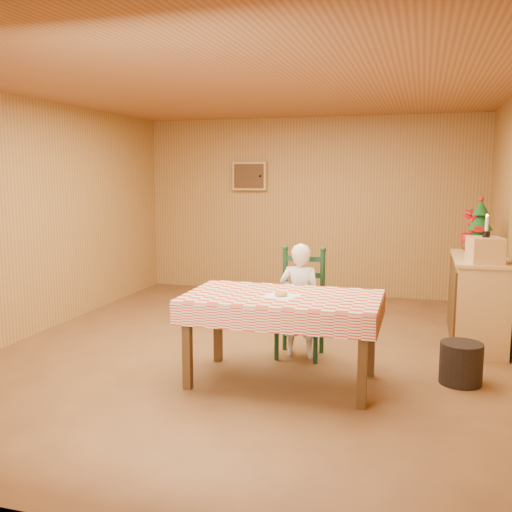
{
  "coord_description": "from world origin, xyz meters",
  "views": [
    {
      "loc": [
        1.62,
        -5.35,
        1.79
      ],
      "look_at": [
        0.0,
        0.2,
        0.95
      ],
      "focal_mm": 40.0,
      "sensor_mm": 36.0,
      "label": 1
    }
  ],
  "objects_px": {
    "storage_bin": "(461,363)",
    "crate": "(485,250)",
    "shelf_unit": "(477,301)",
    "dining_table": "(282,304)",
    "ladder_chair": "(301,305)",
    "seated_child": "(300,301)",
    "christmas_tree": "(480,228)"
  },
  "relations": [
    {
      "from": "ladder_chair",
      "to": "seated_child",
      "type": "bearing_deg",
      "value": -90.0
    },
    {
      "from": "seated_child",
      "to": "crate",
      "type": "xyz_separation_m",
      "value": [
        1.71,
        0.54,
        0.49
      ]
    },
    {
      "from": "storage_bin",
      "to": "crate",
      "type": "bearing_deg",
      "value": 75.23
    },
    {
      "from": "crate",
      "to": "christmas_tree",
      "type": "distance_m",
      "value": 0.67
    },
    {
      "from": "shelf_unit",
      "to": "crate",
      "type": "relative_size",
      "value": 4.13
    },
    {
      "from": "shelf_unit",
      "to": "storage_bin",
      "type": "xyz_separation_m",
      "value": [
        -0.22,
        -1.27,
        -0.29
      ]
    },
    {
      "from": "dining_table",
      "to": "shelf_unit",
      "type": "distance_m",
      "value": 2.39
    },
    {
      "from": "crate",
      "to": "dining_table",
      "type": "bearing_deg",
      "value": -143.48
    },
    {
      "from": "ladder_chair",
      "to": "shelf_unit",
      "type": "relative_size",
      "value": 0.87
    },
    {
      "from": "dining_table",
      "to": "storage_bin",
      "type": "height_order",
      "value": "dining_table"
    },
    {
      "from": "ladder_chair",
      "to": "storage_bin",
      "type": "bearing_deg",
      "value": -14.72
    },
    {
      "from": "seated_child",
      "to": "dining_table",
      "type": "bearing_deg",
      "value": 90.0
    },
    {
      "from": "ladder_chair",
      "to": "shelf_unit",
      "type": "xyz_separation_m",
      "value": [
        1.7,
        0.88,
        -0.04
      ]
    },
    {
      "from": "ladder_chair",
      "to": "christmas_tree",
      "type": "xyz_separation_m",
      "value": [
        1.71,
        1.13,
        0.71
      ]
    },
    {
      "from": "seated_child",
      "to": "shelf_unit",
      "type": "bearing_deg",
      "value": -151.17
    },
    {
      "from": "dining_table",
      "to": "crate",
      "type": "xyz_separation_m",
      "value": [
        1.71,
        1.27,
        0.37
      ]
    },
    {
      "from": "crate",
      "to": "storage_bin",
      "type": "xyz_separation_m",
      "value": [
        -0.23,
        -0.87,
        -0.88
      ]
    },
    {
      "from": "dining_table",
      "to": "crate",
      "type": "height_order",
      "value": "crate"
    },
    {
      "from": "crate",
      "to": "storage_bin",
      "type": "distance_m",
      "value": 1.26
    },
    {
      "from": "shelf_unit",
      "to": "crate",
      "type": "xyz_separation_m",
      "value": [
        0.01,
        -0.4,
        0.59
      ]
    },
    {
      "from": "dining_table",
      "to": "seated_child",
      "type": "bearing_deg",
      "value": 90.0
    },
    {
      "from": "crate",
      "to": "storage_bin",
      "type": "height_order",
      "value": "crate"
    },
    {
      "from": "crate",
      "to": "christmas_tree",
      "type": "xyz_separation_m",
      "value": [
        -0.0,
        0.65,
        0.16
      ]
    },
    {
      "from": "shelf_unit",
      "to": "christmas_tree",
      "type": "bearing_deg",
      "value": 88.02
    },
    {
      "from": "ladder_chair",
      "to": "crate",
      "type": "xyz_separation_m",
      "value": [
        1.71,
        0.48,
        0.55
      ]
    },
    {
      "from": "dining_table",
      "to": "seated_child",
      "type": "distance_m",
      "value": 0.74
    },
    {
      "from": "crate",
      "to": "christmas_tree",
      "type": "relative_size",
      "value": 0.48
    },
    {
      "from": "seated_child",
      "to": "crate",
      "type": "height_order",
      "value": "crate"
    },
    {
      "from": "christmas_tree",
      "to": "storage_bin",
      "type": "bearing_deg",
      "value": -98.58
    },
    {
      "from": "dining_table",
      "to": "christmas_tree",
      "type": "height_order",
      "value": "christmas_tree"
    },
    {
      "from": "dining_table",
      "to": "seated_child",
      "type": "height_order",
      "value": "seated_child"
    },
    {
      "from": "dining_table",
      "to": "ladder_chair",
      "type": "distance_m",
      "value": 0.81
    }
  ]
}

